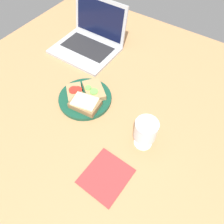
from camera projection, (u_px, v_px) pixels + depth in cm
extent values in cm
cube|color=#B27F51|center=(101.00, 110.00, 88.87)|extent=(140.00, 140.00, 3.00)
cylinder|color=#144733|center=(85.00, 98.00, 89.65)|extent=(21.70, 21.70, 1.55)
cube|color=brown|center=(85.00, 104.00, 85.36)|extent=(11.85, 8.99, 2.44)
cube|color=#F4EAB7|center=(85.00, 101.00, 84.06)|extent=(10.66, 8.59, 0.81)
cube|color=#A88456|center=(94.00, 90.00, 89.70)|extent=(13.22, 12.57, 2.33)
cylinder|color=#6BB74C|center=(88.00, 88.00, 88.73)|extent=(2.68, 2.68, 0.37)
cylinder|color=#6BB74C|center=(94.00, 91.00, 87.45)|extent=(3.33, 3.33, 0.49)
cube|color=#A88456|center=(75.00, 92.00, 89.33)|extent=(11.10, 10.88, 1.87)
cylinder|color=red|center=(74.00, 90.00, 88.59)|extent=(4.01, 4.01, 0.44)
cylinder|color=red|center=(77.00, 90.00, 88.47)|extent=(3.71, 3.71, 0.59)
cylinder|color=white|center=(143.00, 142.00, 78.24)|extent=(6.38, 6.38, 0.40)
cylinder|color=white|center=(144.00, 139.00, 76.18)|extent=(1.13, 1.13, 4.73)
cylinder|color=white|center=(146.00, 130.00, 71.32)|extent=(7.71, 7.71, 7.30)
cylinder|color=white|center=(145.00, 132.00, 72.55)|extent=(7.10, 7.10, 4.26)
cube|color=#ADAFB5|center=(85.00, 50.00, 108.21)|extent=(30.21, 23.55, 1.33)
cube|color=#232326|center=(87.00, 47.00, 108.65)|extent=(24.77, 12.95, 0.16)
cube|color=#ADAFB5|center=(100.00, 18.00, 106.62)|extent=(29.60, 4.43, 19.32)
cube|color=black|center=(99.00, 19.00, 106.37)|extent=(26.58, 3.21, 16.13)
cube|color=#B23333|center=(106.00, 176.00, 70.92)|extent=(14.38, 15.70, 0.40)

